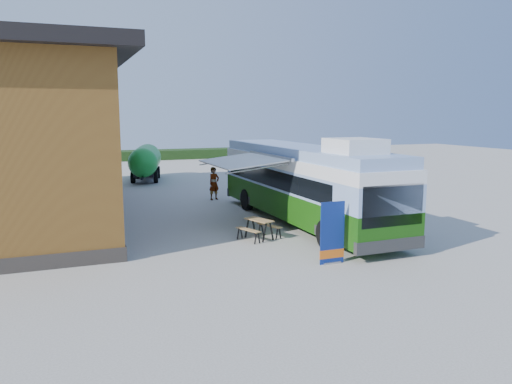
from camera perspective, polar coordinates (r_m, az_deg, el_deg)
name	(u,v)px	position (r m, az deg, el deg)	size (l,w,h in m)	color
ground	(299,244)	(19.30, 4.96, -5.89)	(100.00, 100.00, 0.00)	#BCB7AD
barn	(13,142)	(26.85, -26.07, 5.18)	(9.60, 21.20, 7.50)	brown
hedge	(215,153)	(57.27, -4.68, 4.47)	(40.00, 3.00, 1.00)	#264419
bus	(304,181)	(22.55, 5.45, 1.23)	(2.96, 13.12, 4.02)	#1F5F0F
awning	(246,160)	(21.80, -1.14, 3.67)	(2.88, 4.61, 0.54)	white
banner	(332,239)	(16.70, 8.70, -5.28)	(0.91, 0.19, 2.09)	navy
picnic_table	(259,224)	(19.79, 0.36, -3.72)	(1.74, 1.65, 0.80)	tan
person_a	(214,183)	(28.87, -4.81, 0.98)	(0.69, 0.45, 1.90)	#999999
person_b	(267,187)	(26.95, 1.29, 0.52)	(0.96, 0.75, 1.97)	#999999
slurry_tanker	(145,161)	(37.96, -12.52, 3.52)	(3.12, 6.85, 2.58)	green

